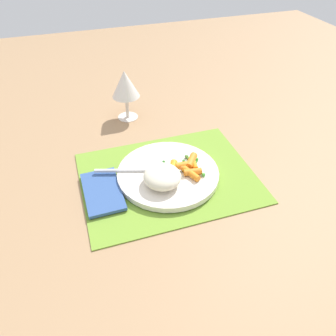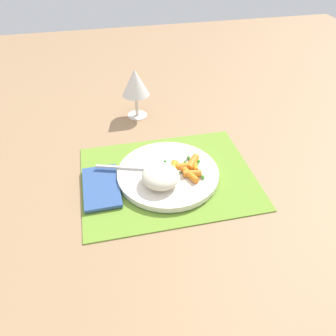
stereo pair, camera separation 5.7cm
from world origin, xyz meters
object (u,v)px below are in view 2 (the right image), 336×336
(rice_mound, at_px, (160,176))
(wine_glass, at_px, (135,83))
(carrot_portion, at_px, (187,168))
(plate, at_px, (168,174))
(fork, at_px, (147,169))
(napkin, at_px, (101,187))

(rice_mound, height_order, wine_glass, wine_glass)
(carrot_portion, bearing_deg, wine_glass, 103.28)
(plate, xyz_separation_m, carrot_portion, (0.04, -0.01, 0.02))
(plate, xyz_separation_m, rice_mound, (-0.03, -0.04, 0.03))
(rice_mound, relative_size, carrot_portion, 0.93)
(rice_mound, relative_size, fork, 0.43)
(plate, relative_size, carrot_portion, 2.58)
(carrot_portion, height_order, napkin, carrot_portion)
(napkin, bearing_deg, plate, 3.41)
(fork, distance_m, napkin, 0.11)
(carrot_portion, xyz_separation_m, wine_glass, (-0.07, 0.31, 0.08))
(rice_mound, bearing_deg, fork, 112.54)
(fork, relative_size, napkin, 1.40)
(rice_mound, height_order, fork, rice_mound)
(fork, distance_m, wine_glass, 0.30)
(plate, distance_m, rice_mound, 0.05)
(fork, bearing_deg, wine_glass, 86.70)
(fork, xyz_separation_m, napkin, (-0.11, -0.02, -0.01))
(rice_mound, bearing_deg, napkin, 168.35)
(napkin, bearing_deg, fork, 12.26)
(wine_glass, relative_size, napkin, 1.04)
(carrot_portion, bearing_deg, plate, 170.95)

